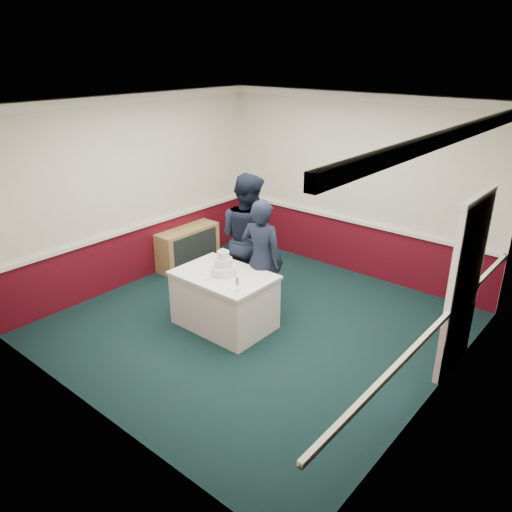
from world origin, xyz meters
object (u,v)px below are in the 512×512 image
Objects in this scene: person_man at (248,238)px; cake_table at (224,299)px; cake_knife at (212,278)px; sideboard at (188,247)px; champagne_flute at (237,282)px; person_woman at (262,260)px; wedding_cake at (223,266)px.

cake_table is at bearing 114.45° from person_man.
cake_knife is 1.11m from person_man.
cake_table is at bearing -29.94° from sideboard.
cake_table is 0.78m from champagne_flute.
person_man reaches higher than cake_knife.
person_man is 1.12× the size of person_woman.
wedding_cake is at bearing -29.94° from sideboard.
champagne_flute is at bearing -29.80° from sideboard.
person_woman reaches higher than sideboard.
wedding_cake reaches higher than cake_table.
cake_knife is 0.12× the size of person_woman.
sideboard is 2.24m from cake_table.
sideboard is 2.31m from person_woman.
person_woman reaches higher than cake_table.
sideboard is 0.61× the size of person_man.
cake_table is 1.08m from person_man.
sideboard is at bearing 147.03° from cake_knife.
person_woman is (0.23, 0.53, -0.02)m from wedding_cake.
wedding_cake is 0.57m from champagne_flute.
person_man is (-0.27, 1.06, 0.20)m from cake_knife.
person_man is at bearing 109.34° from cake_table.
cake_knife is at bearing 59.82° from person_woman.
cake_knife is (-0.03, -0.20, -0.11)m from wedding_cake.
wedding_cake is 0.23m from cake_knife.
person_man reaches higher than champagne_flute.
cake_table reaches higher than sideboard.
sideboard is 2.30m from wedding_cake.
wedding_cake is 0.92m from person_man.
cake_knife is 0.11× the size of person_man.
person_woman is (0.53, -0.33, -0.11)m from person_man.
cake_table is 6.00× the size of cake_knife.
cake_table is 0.50m from wedding_cake.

